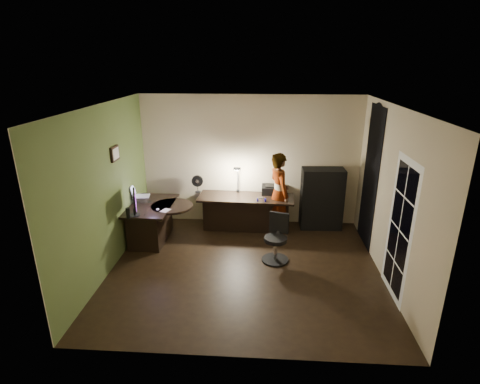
# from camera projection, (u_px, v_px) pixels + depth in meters

# --- Properties ---
(floor) EXTENTS (4.50, 4.00, 0.01)m
(floor) POSITION_uv_depth(u_px,v_px,m) (245.00, 269.00, 6.33)
(floor) COLOR black
(floor) RESTS_ON ground
(ceiling) EXTENTS (4.50, 4.00, 0.01)m
(ceiling) POSITION_uv_depth(u_px,v_px,m) (246.00, 106.00, 5.42)
(ceiling) COLOR silver
(ceiling) RESTS_ON floor
(wall_back) EXTENTS (4.50, 0.01, 2.70)m
(wall_back) POSITION_uv_depth(u_px,v_px,m) (250.00, 161.00, 7.76)
(wall_back) COLOR #C2B18D
(wall_back) RESTS_ON floor
(wall_front) EXTENTS (4.50, 0.01, 2.70)m
(wall_front) POSITION_uv_depth(u_px,v_px,m) (235.00, 257.00, 3.99)
(wall_front) COLOR #C2B18D
(wall_front) RESTS_ON floor
(wall_left) EXTENTS (0.01, 4.00, 2.70)m
(wall_left) POSITION_uv_depth(u_px,v_px,m) (105.00, 190.00, 6.02)
(wall_left) COLOR #C2B18D
(wall_left) RESTS_ON floor
(wall_right) EXTENTS (0.01, 4.00, 2.70)m
(wall_right) POSITION_uv_depth(u_px,v_px,m) (392.00, 197.00, 5.74)
(wall_right) COLOR #C2B18D
(wall_right) RESTS_ON floor
(green_wall_overlay) EXTENTS (0.00, 4.00, 2.70)m
(green_wall_overlay) POSITION_uv_depth(u_px,v_px,m) (106.00, 190.00, 6.02)
(green_wall_overlay) COLOR #4D612D
(green_wall_overlay) RESTS_ON floor
(arched_doorway) EXTENTS (0.01, 0.90, 2.60)m
(arched_doorway) POSITION_uv_depth(u_px,v_px,m) (371.00, 178.00, 6.84)
(arched_doorway) COLOR black
(arched_doorway) RESTS_ON floor
(french_door) EXTENTS (0.02, 0.92, 2.10)m
(french_door) POSITION_uv_depth(u_px,v_px,m) (400.00, 230.00, 5.32)
(french_door) COLOR white
(french_door) RESTS_ON floor
(framed_picture) EXTENTS (0.04, 0.30, 0.25)m
(framed_picture) POSITION_uv_depth(u_px,v_px,m) (115.00, 154.00, 6.27)
(framed_picture) COLOR black
(framed_picture) RESTS_ON wall_left
(desk_left) EXTENTS (0.81, 1.29, 0.74)m
(desk_left) POSITION_uv_depth(u_px,v_px,m) (153.00, 223.00, 7.22)
(desk_left) COLOR black
(desk_left) RESTS_ON floor
(desk_right) EXTENTS (1.95, 0.75, 0.72)m
(desk_right) POSITION_uv_depth(u_px,v_px,m) (246.00, 213.00, 7.68)
(desk_right) COLOR black
(desk_right) RESTS_ON floor
(cabinet) EXTENTS (0.86, 0.45, 1.27)m
(cabinet) POSITION_uv_depth(u_px,v_px,m) (322.00, 199.00, 7.70)
(cabinet) COLOR black
(cabinet) RESTS_ON floor
(laptop_stand) EXTENTS (0.26, 0.22, 0.10)m
(laptop_stand) POSITION_uv_depth(u_px,v_px,m) (140.00, 199.00, 7.26)
(laptop_stand) COLOR silver
(laptop_stand) RESTS_ON desk_left
(laptop) EXTENTS (0.38, 0.36, 0.23)m
(laptop) POSITION_uv_depth(u_px,v_px,m) (141.00, 191.00, 7.20)
(laptop) COLOR silver
(laptop) RESTS_ON laptop_stand
(monitor) EXTENTS (0.26, 0.50, 0.33)m
(monitor) POSITION_uv_depth(u_px,v_px,m) (134.00, 207.00, 6.57)
(monitor) COLOR black
(monitor) RESTS_ON desk_left
(mouse) EXTENTS (0.07, 0.09, 0.03)m
(mouse) POSITION_uv_depth(u_px,v_px,m) (158.00, 209.00, 6.85)
(mouse) COLOR silver
(mouse) RESTS_ON desk_left
(phone) EXTENTS (0.08, 0.14, 0.01)m
(phone) POSITION_uv_depth(u_px,v_px,m) (150.00, 202.00, 7.24)
(phone) COLOR black
(phone) RESTS_ON desk_left
(pen) EXTENTS (0.01, 0.15, 0.01)m
(pen) POSITION_uv_depth(u_px,v_px,m) (146.00, 213.00, 6.70)
(pen) COLOR black
(pen) RESTS_ON desk_left
(speaker) EXTENTS (0.09, 0.09, 0.19)m
(speaker) POSITION_uv_depth(u_px,v_px,m) (128.00, 213.00, 6.48)
(speaker) COLOR black
(speaker) RESTS_ON desk_left
(notepad) EXTENTS (0.19, 0.22, 0.01)m
(notepad) POSITION_uv_depth(u_px,v_px,m) (165.00, 211.00, 6.83)
(notepad) COLOR silver
(notepad) RESTS_ON desk_left
(desk_fan) EXTENTS (0.24, 0.13, 0.37)m
(desk_fan) POSITION_uv_depth(u_px,v_px,m) (198.00, 184.00, 7.80)
(desk_fan) COLOR black
(desk_fan) RESTS_ON desk_right
(headphones) EXTENTS (0.20, 0.10, 0.09)m
(headphones) POSITION_uv_depth(u_px,v_px,m) (261.00, 200.00, 7.31)
(headphones) COLOR #120E91
(headphones) RESTS_ON desk_right
(printer) EXTENTS (0.44, 0.35, 0.19)m
(printer) POSITION_uv_depth(u_px,v_px,m) (272.00, 190.00, 7.72)
(printer) COLOR black
(printer) RESTS_ON desk_right
(desk_lamp) EXTENTS (0.26, 0.33, 0.64)m
(desk_lamp) POSITION_uv_depth(u_px,v_px,m) (238.00, 178.00, 7.72)
(desk_lamp) COLOR black
(desk_lamp) RESTS_ON desk_right
(office_chair) EXTENTS (0.59, 0.59, 0.84)m
(office_chair) POSITION_uv_depth(u_px,v_px,m) (276.00, 239.00, 6.44)
(office_chair) COLOR black
(office_chair) RESTS_ON floor
(person) EXTENTS (0.59, 0.70, 1.65)m
(person) POSITION_uv_depth(u_px,v_px,m) (279.00, 193.00, 7.44)
(person) COLOR #D8A88C
(person) RESTS_ON floor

